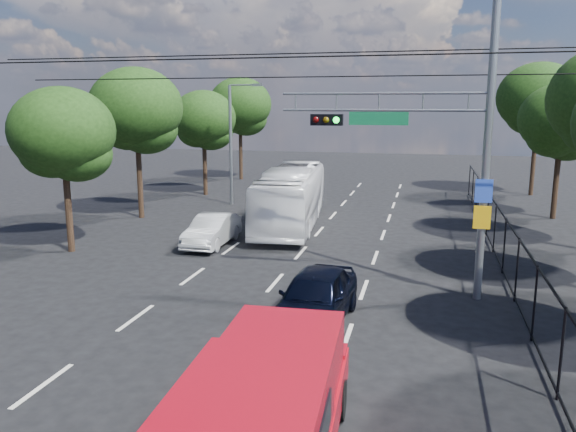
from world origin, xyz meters
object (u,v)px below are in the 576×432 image
(navy_hatchback, at_px, (315,297))
(white_van, at_px, (212,230))
(red_pickup, at_px, (269,408))
(white_bus, at_px, (291,197))
(signal_mast, at_px, (445,128))

(navy_hatchback, xyz_separation_m, white_van, (-5.97, 7.51, -0.10))
(red_pickup, relative_size, white_van, 1.49)
(navy_hatchback, relative_size, white_van, 1.11)
(red_pickup, height_order, white_bus, white_bus)
(white_bus, bearing_deg, white_van, -122.52)
(signal_mast, height_order, white_bus, signal_mast)
(signal_mast, bearing_deg, white_bus, 127.28)
(red_pickup, height_order, navy_hatchback, red_pickup)
(red_pickup, distance_m, navy_hatchback, 6.50)
(navy_hatchback, relative_size, white_bus, 0.43)
(red_pickup, xyz_separation_m, white_van, (-6.47, 13.98, -0.49))
(signal_mast, relative_size, white_van, 2.41)
(signal_mast, bearing_deg, red_pickup, -106.16)
(red_pickup, distance_m, white_van, 15.41)
(navy_hatchback, distance_m, white_van, 9.59)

